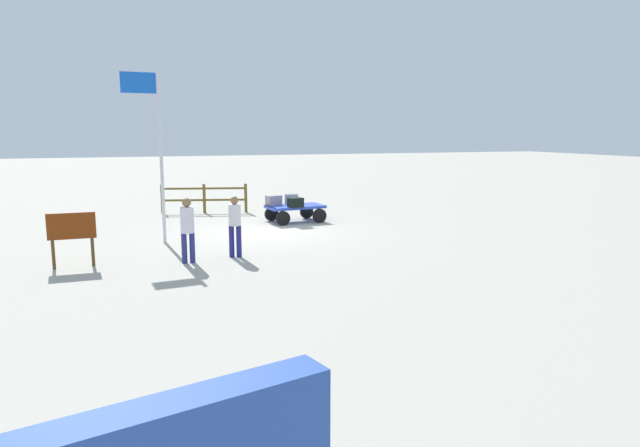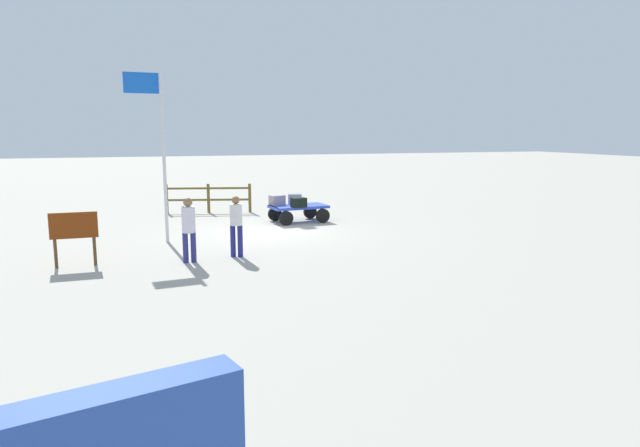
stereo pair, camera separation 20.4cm
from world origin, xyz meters
name	(u,v)px [view 2 (the right image)]	position (x,y,z in m)	size (l,w,h in m)	color
ground_plane	(268,232)	(0.00, 0.00, 0.00)	(120.00, 120.00, 0.00)	#ABA698
luggage_cart	(298,210)	(-1.54, -1.69, 0.46)	(2.19, 1.50, 0.62)	blue
suitcase_grey	(299,202)	(-1.42, -1.17, 0.80)	(0.57, 0.47, 0.34)	black
suitcase_navy	(277,200)	(-0.83, -2.04, 0.81)	(0.62, 0.50, 0.36)	gray
suitcase_maroon	(295,199)	(-1.54, -2.12, 0.81)	(0.58, 0.48, 0.38)	gray
worker_lead	(236,222)	(1.67, 3.49, 0.96)	(0.44, 0.44, 1.65)	navy
worker_trailing	(189,225)	(2.94, 3.78, 0.98)	(0.35, 0.35, 1.69)	navy
flagpole	(158,139)	(3.47, 0.81, 3.12)	(1.09, 0.15, 5.13)	silver
signboard	(74,230)	(5.69, 3.36, 0.93)	(1.13, 0.09, 1.37)	#4C3319
wooden_fence	(208,196)	(1.32, -5.16, 0.68)	(3.43, 0.94, 1.20)	brown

